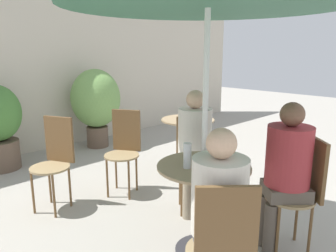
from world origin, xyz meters
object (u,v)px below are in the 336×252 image
cafe_table_far (188,135)px  bistro_chair_2 (193,155)px  beer_glass_1 (187,156)px  bistro_chair_3 (55,155)px  cafe_table_near (203,189)px  bistro_chair_0 (222,245)px  potted_plant_1 (96,101)px  seated_person_1 (286,166)px  bistro_chair_1 (303,185)px  bistro_chair_4 (124,144)px  seated_person_0 (218,207)px  seated_person_2 (195,142)px  beer_glass_2 (217,160)px  beer_glass_0 (212,149)px

cafe_table_far → bistro_chair_2: 0.95m
beer_glass_1 → bistro_chair_3: bearing=102.3°
cafe_table_near → bistro_chair_0: bistro_chair_0 is taller
bistro_chair_3 → beer_glass_1: size_ratio=4.90×
bistro_chair_0 → bistro_chair_3: 2.18m
potted_plant_1 → cafe_table_far: bearing=-85.3°
cafe_table_far → seated_person_1: (-0.74, -1.71, 0.21)m
cafe_table_far → beer_glass_1: size_ratio=3.83×
bistro_chair_0 → bistro_chair_1: same height
seated_person_1 → potted_plant_1: size_ratio=0.94×
beer_glass_1 → bistro_chair_0: bearing=-122.8°
bistro_chair_4 → beer_glass_1: bearing=-49.1°
cafe_table_far → seated_person_1: 1.87m
seated_person_1 → bistro_chair_3: bearing=-112.1°
cafe_table_far → seated_person_0: 2.41m
beer_glass_1 → bistro_chair_4: bearing=72.9°
cafe_table_far → bistro_chair_3: (-1.68, 0.32, 0.04)m
seated_person_2 → seated_person_0: bearing=-90.0°
bistro_chair_0 → beer_glass_2: (0.52, 0.45, 0.26)m
bistro_chair_2 → seated_person_0: 1.46m
potted_plant_1 → beer_glass_2: bearing=-107.9°
bistro_chair_2 → potted_plant_1: potted_plant_1 is taller
seated_person_1 → beer_glass_2: size_ratio=7.60×
beer_glass_1 → cafe_table_near: bearing=-22.0°
bistro_chair_1 → beer_glass_1: size_ratio=4.90×
cafe_table_near → seated_person_0: (-0.44, -0.48, 0.17)m
seated_person_0 → potted_plant_1: potted_plant_1 is taller
bistro_chair_0 → seated_person_1: 1.05m
bistro_chair_3 → bistro_chair_4: 0.77m
seated_person_2 → beer_glass_2: seated_person_2 is taller
seated_person_0 → beer_glass_2: 0.55m
seated_person_1 → bistro_chair_2: bearing=-140.9°
bistro_chair_2 → beer_glass_1: bearing=-99.0°
bistro_chair_1 → seated_person_2: (-0.14, 1.03, 0.18)m
bistro_chair_2 → bistro_chair_3: 1.43m
bistro_chair_1 → bistro_chair_2: same height
cafe_table_near → seated_person_2: seated_person_2 is taller
cafe_table_near → potted_plant_1: potted_plant_1 is taller
beer_glass_0 → beer_glass_1: beer_glass_1 is taller
beer_glass_2 → potted_plant_1: potted_plant_1 is taller
bistro_chair_1 → beer_glass_2: bistro_chair_1 is taller
cafe_table_near → beer_glass_2: 0.32m
cafe_table_near → cafe_table_far: 1.75m
bistro_chair_0 → potted_plant_1: bearing=-70.0°
beer_glass_1 → cafe_table_far: bearing=41.9°
bistro_chair_4 → beer_glass_2: bearing=-43.2°
beer_glass_0 → beer_glass_2: bearing=-133.4°
seated_person_2 → bistro_chair_0: bearing=-90.0°
bistro_chair_2 → seated_person_1: seated_person_1 is taller
bistro_chair_0 → bistro_chair_3: size_ratio=1.00×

